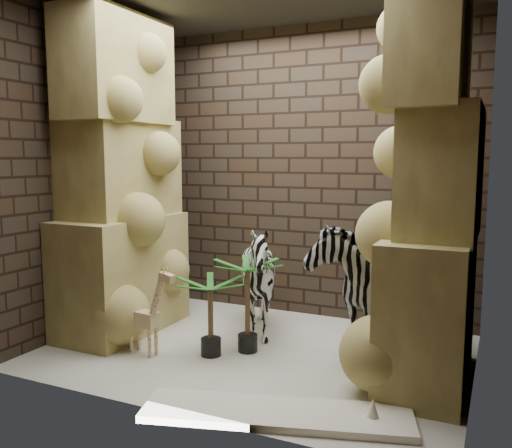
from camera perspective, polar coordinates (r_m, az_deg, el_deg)
The scene contains 13 objects.
floor at distance 4.74m, azimuth -0.18°, elevation -13.42°, with size 3.50×3.50×0.00m, color beige.
wall_back at distance 5.59m, azimuth 5.27°, elevation 5.44°, with size 3.50×3.50×0.00m, color #312318.
wall_front at distance 3.35m, azimuth -9.32°, elevation 4.24°, with size 3.50×3.50×0.00m, color #312318.
wall_left at distance 5.42m, azimuth -17.28°, elevation 5.10°, with size 3.00×3.00×0.00m, color #312318.
wall_right at distance 4.02m, azimuth 23.09°, elevation 4.24°, with size 3.00×3.00×0.00m, color #312318.
rock_pillar_left at distance 5.19m, azimuth -14.39°, elevation 5.12°, with size 0.68×1.30×3.00m, color tan, non-canonical shape.
rock_pillar_right at distance 4.05m, azimuth 18.41°, elevation 4.46°, with size 0.58×1.25×3.00m, color tan, non-canonical shape.
zebra_right at distance 4.71m, azimuth 10.80°, elevation -4.94°, with size 0.63×1.16×1.38m, color white.
zebra_left at distance 4.96m, azimuth 0.30°, elevation -6.58°, with size 0.87×1.07×0.97m, color white.
giraffe_toy at distance 4.65m, azimuth -11.97°, elevation -8.81°, with size 0.41×0.14×0.80m, color #DFBE86, non-canonical shape.
palm_front at distance 4.61m, azimuth -0.90°, elevation -8.69°, with size 0.36×0.36×0.81m, color #206417, non-canonical shape.
palm_back at distance 4.56m, azimuth -4.86°, elevation -9.82°, with size 0.36×0.36×0.67m, color #206417, non-canonical shape.
surfboard at distance 3.65m, azimuth 2.18°, elevation -19.55°, with size 1.73×0.42×0.05m, color white.
Camera 1 is at (1.88, -4.02, 1.66)m, focal length 37.51 mm.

